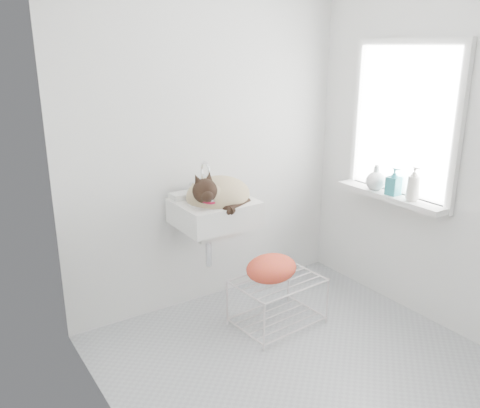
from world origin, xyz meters
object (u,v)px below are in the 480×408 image
sink (214,200)px  wire_rack (277,304)px  cat (217,195)px  bottle_c (375,189)px  bottle_b (393,195)px  bottle_a (412,201)px

sink → wire_rack: bearing=-53.0°
cat → wire_rack: bearing=-62.0°
cat → bottle_c: 1.17m
cat → wire_rack: cat is taller
bottle_c → cat: bearing=160.6°
wire_rack → bottle_b: bottle_b is taller
sink → wire_rack: sink is taller
sink → cat: size_ratio=1.02×
sink → wire_rack: 0.84m
wire_rack → cat: bearing=127.2°
cat → bottle_a: 1.31m
cat → bottle_b: cat is taller
cat → bottle_a: cat is taller
cat → wire_rack: (0.26, -0.35, -0.74)m
wire_rack → bottle_a: bearing=-23.6°
wire_rack → sink: bearing=127.0°
wire_rack → bottle_b: bearing=-13.6°
wire_rack → bottle_c: (0.84, -0.04, 0.70)m
sink → cat: 0.05m
wire_rack → bottle_c: size_ratio=3.09×
bottle_b → bottle_c: (0.00, 0.16, 0.00)m
sink → bottle_b: size_ratio=2.69×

